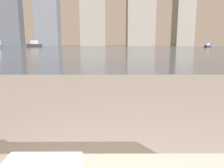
# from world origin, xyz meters

# --- Properties ---
(harbor_water) EXTENTS (180.00, 110.00, 0.01)m
(harbor_water) POSITION_xyz_m (0.00, 62.00, 0.01)
(harbor_water) COLOR slate
(harbor_water) RESTS_ON ground_plane
(harbor_boat_4) EXTENTS (3.13, 5.70, 2.03)m
(harbor_boat_4) POSITION_xyz_m (-23.13, 67.22, 0.72)
(harbor_boat_4) COLOR #2D2D33
(harbor_boat_4) RESTS_ON harbor_water
(harbor_boat_5) EXTENTS (1.57, 3.28, 1.18)m
(harbor_boat_5) POSITION_xyz_m (26.50, 60.82, 0.43)
(harbor_boat_5) COLOR navy
(harbor_boat_5) RESTS_ON harbor_water
(skyline_tower_0) EXTENTS (13.16, 6.54, 25.42)m
(skyline_tower_0) POSITION_xyz_m (-53.17, 118.00, 12.71)
(skyline_tower_0) COLOR #4C515B
(skyline_tower_0) RESTS_ON ground_plane
(skyline_tower_1) EXTENTS (12.02, 8.38, 31.61)m
(skyline_tower_1) POSITION_xyz_m (-33.02, 118.00, 15.81)
(skyline_tower_1) COLOR slate
(skyline_tower_1) RESTS_ON ground_plane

